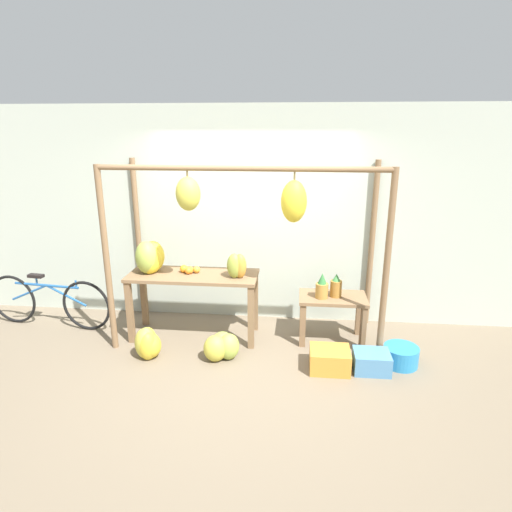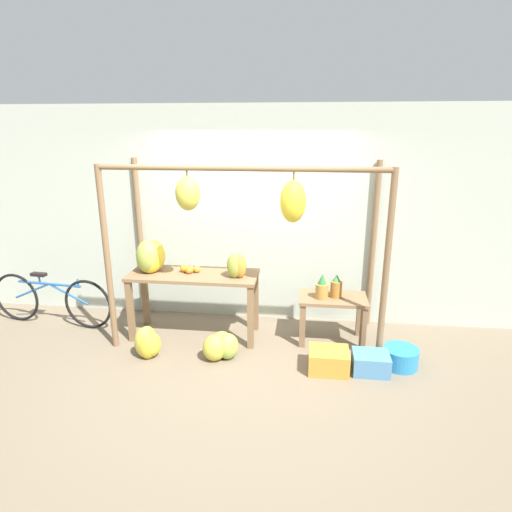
# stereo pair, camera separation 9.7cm
# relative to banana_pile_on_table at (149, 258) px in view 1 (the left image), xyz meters

# --- Properties ---
(ground_plane) EXTENTS (20.00, 20.00, 0.00)m
(ground_plane) POSITION_rel_banana_pile_on_table_xyz_m (1.19, -0.70, -1.00)
(ground_plane) COLOR #756651
(shop_wall_back) EXTENTS (8.00, 0.08, 2.80)m
(shop_wall_back) POSITION_rel_banana_pile_on_table_xyz_m (1.19, 0.67, 0.40)
(shop_wall_back) COLOR #B7C1B2
(shop_wall_back) RESTS_ON ground_plane
(stall_awning) EXTENTS (3.14, 1.14, 2.14)m
(stall_awning) POSITION_rel_banana_pile_on_table_xyz_m (1.22, -0.20, 0.54)
(stall_awning) COLOR brown
(stall_awning) RESTS_ON ground_plane
(display_table_main) EXTENTS (1.56, 0.58, 0.82)m
(display_table_main) POSITION_rel_banana_pile_on_table_xyz_m (0.53, -0.01, -0.32)
(display_table_main) COLOR brown
(display_table_main) RESTS_ON ground_plane
(display_table_side) EXTENTS (0.80, 0.48, 0.58)m
(display_table_side) POSITION_rel_banana_pile_on_table_xyz_m (2.22, 0.04, -0.56)
(display_table_side) COLOR brown
(display_table_side) RESTS_ON ground_plane
(banana_pile_on_table) EXTENTS (0.42, 0.45, 0.40)m
(banana_pile_on_table) POSITION_rel_banana_pile_on_table_xyz_m (0.00, 0.00, 0.00)
(banana_pile_on_table) COLOR yellow
(banana_pile_on_table) RESTS_ON display_table_main
(orange_pile) EXTENTS (0.25, 0.16, 0.09)m
(orange_pile) POSITION_rel_banana_pile_on_table_xyz_m (0.48, 0.03, -0.14)
(orange_pile) COLOR orange
(orange_pile) RESTS_ON display_table_main
(pineapple_cluster) EXTENTS (0.31, 0.20, 0.31)m
(pineapple_cluster) POSITION_rel_banana_pile_on_table_xyz_m (2.16, 0.01, -0.30)
(pineapple_cluster) COLOR #B27F38
(pineapple_cluster) RESTS_ON display_table_side
(banana_pile_ground_left) EXTENTS (0.39, 0.37, 0.37)m
(banana_pile_ground_left) POSITION_rel_banana_pile_on_table_xyz_m (0.13, -0.60, -0.83)
(banana_pile_ground_left) COLOR gold
(banana_pile_ground_left) RESTS_ON ground_plane
(banana_pile_ground_right) EXTENTS (0.47, 0.44, 0.30)m
(banana_pile_ground_right) POSITION_rel_banana_pile_on_table_xyz_m (0.97, -0.53, -0.85)
(banana_pile_ground_right) COLOR #9EB247
(banana_pile_ground_right) RESTS_ON ground_plane
(fruit_crate_white) EXTENTS (0.43, 0.35, 0.24)m
(fruit_crate_white) POSITION_rel_banana_pile_on_table_xyz_m (2.16, -0.64, -0.88)
(fruit_crate_white) COLOR orange
(fruit_crate_white) RESTS_ON ground_plane
(blue_bucket) EXTENTS (0.38, 0.38, 0.21)m
(blue_bucket) POSITION_rel_banana_pile_on_table_xyz_m (2.95, -0.46, -0.89)
(blue_bucket) COLOR teal
(blue_bucket) RESTS_ON ground_plane
(parked_bicycle) EXTENTS (1.74, 0.21, 0.71)m
(parked_bicycle) POSITION_rel_banana_pile_on_table_xyz_m (-1.41, 0.06, -0.65)
(parked_bicycle) COLOR black
(parked_bicycle) RESTS_ON ground_plane
(papaya_pile) EXTENTS (0.25, 0.23, 0.30)m
(papaya_pile) POSITION_rel_banana_pile_on_table_xyz_m (1.08, -0.08, -0.04)
(papaya_pile) COLOR #93A33D
(papaya_pile) RESTS_ON display_table_main
(fruit_crate_purple) EXTENTS (0.38, 0.32, 0.21)m
(fruit_crate_purple) POSITION_rel_banana_pile_on_table_xyz_m (2.61, -0.62, -0.89)
(fruit_crate_purple) COLOR #4C84B2
(fruit_crate_purple) RESTS_ON ground_plane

